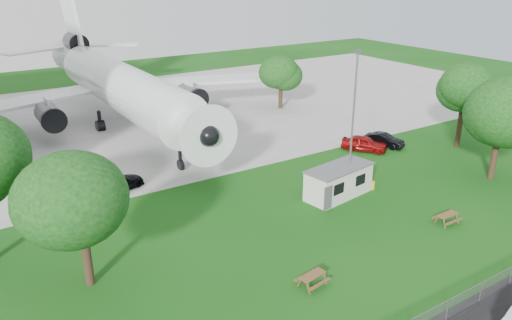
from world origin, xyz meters
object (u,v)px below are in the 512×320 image
airliner (117,83)px  picnic_west (312,285)px  site_cabin (339,181)px  picnic_east (446,223)px

airliner → picnic_west: size_ratio=26.52×
airliner → site_cabin: airliner is taller
airliner → site_cabin: (8.75, -29.99, -3.96)m
site_cabin → picnic_east: 9.05m
site_cabin → picnic_east: site_cabin is taller
picnic_west → picnic_east: 13.60m
airliner → site_cabin: bearing=-73.7°
picnic_east → site_cabin: bearing=113.7°
airliner → picnic_west: (-1.20, -38.88, -5.27)m
site_cabin → picnic_west: size_ratio=3.84×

